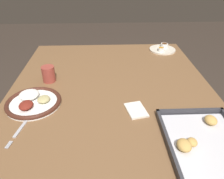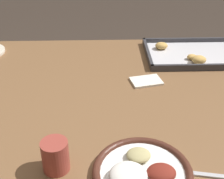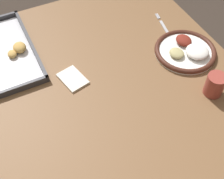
{
  "view_description": "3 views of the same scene",
  "coord_description": "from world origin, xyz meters",
  "px_view_note": "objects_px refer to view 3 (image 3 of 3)",
  "views": [
    {
      "loc": [
        0.91,
        -0.04,
        1.32
      ],
      "look_at": [
        0.03,
        0.0,
        0.77
      ],
      "focal_mm": 35.0,
      "sensor_mm": 36.0,
      "label": 1
    },
    {
      "loc": [
        -0.0,
        -0.9,
        1.31
      ],
      "look_at": [
        0.03,
        0.0,
        0.77
      ],
      "focal_mm": 50.0,
      "sensor_mm": 36.0,
      "label": 2
    },
    {
      "loc": [
        -0.59,
        0.3,
        1.61
      ],
      "look_at": [
        0.03,
        0.0,
        0.77
      ],
      "focal_mm": 50.0,
      "sensor_mm": 36.0,
      "label": 3
    }
  ],
  "objects_px": {
    "dinner_plate": "(186,51)",
    "fork": "(166,30)",
    "napkin": "(73,79)",
    "drinking_cup": "(215,85)"
  },
  "relations": [
    {
      "from": "dinner_plate",
      "to": "fork",
      "type": "bearing_deg",
      "value": -1.32
    },
    {
      "from": "dinner_plate",
      "to": "fork",
      "type": "xyz_separation_m",
      "value": [
        0.15,
        -0.0,
        -0.01
      ]
    },
    {
      "from": "napkin",
      "to": "dinner_plate",
      "type": "bearing_deg",
      "value": -98.55
    },
    {
      "from": "drinking_cup",
      "to": "napkin",
      "type": "distance_m",
      "value": 0.51
    },
    {
      "from": "fork",
      "to": "drinking_cup",
      "type": "height_order",
      "value": "drinking_cup"
    },
    {
      "from": "dinner_plate",
      "to": "fork",
      "type": "distance_m",
      "value": 0.15
    },
    {
      "from": "drinking_cup",
      "to": "napkin",
      "type": "height_order",
      "value": "drinking_cup"
    },
    {
      "from": "fork",
      "to": "napkin",
      "type": "bearing_deg",
      "value": 110.99
    },
    {
      "from": "fork",
      "to": "drinking_cup",
      "type": "xyz_separation_m",
      "value": [
        -0.36,
        0.03,
        0.04
      ]
    },
    {
      "from": "fork",
      "to": "napkin",
      "type": "distance_m",
      "value": 0.47
    }
  ]
}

